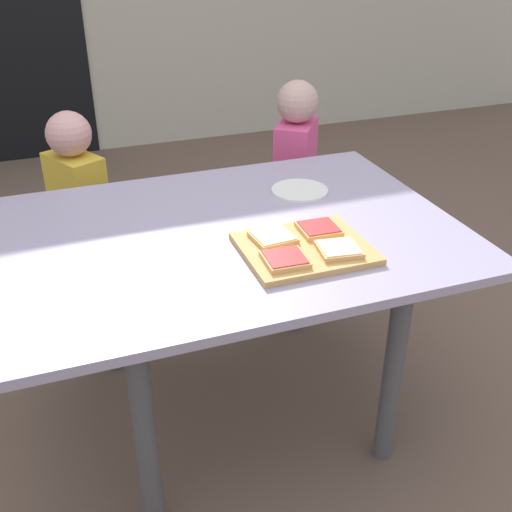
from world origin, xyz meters
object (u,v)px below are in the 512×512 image
object	(u,v)px
pizza_slice_far_right	(319,229)
child_right	(295,175)
plate_white_right	(300,191)
pizza_slice_near_left	(285,259)
pizza_slice_near_right	(339,249)
cutting_board	(304,248)
pizza_slice_far_left	(273,237)
child_left	(79,205)
dining_table	(234,255)

from	to	relation	value
pizza_slice_far_right	child_right	size ratio (longest dim) A/B	0.12
plate_white_right	pizza_slice_near_left	bearing A→B (deg)	-117.85
pizza_slice_near_right	cutting_board	bearing A→B (deg)	138.51
pizza_slice_near_right	pizza_slice_far_left	world-z (taller)	same
pizza_slice_far_left	child_left	world-z (taller)	child_left
pizza_slice_far_right	dining_table	bearing A→B (deg)	149.29
dining_table	child_right	xyz separation A→B (m)	(0.51, 0.70, -0.07)
dining_table	pizza_slice_near_right	bearing A→B (deg)	-50.36
pizza_slice_far_left	child_right	distance (m)	0.96
cutting_board	pizza_slice_near_left	world-z (taller)	pizza_slice_near_left
plate_white_right	child_left	xyz separation A→B (m)	(-0.70, 0.58, -0.20)
dining_table	pizza_slice_far_left	distance (m)	0.19
child_left	pizza_slice_far_left	bearing A→B (deg)	-62.65
pizza_slice_near_right	pizza_slice_far_left	size ratio (longest dim) A/B	1.03
plate_white_right	child_left	distance (m)	0.93
pizza_slice_near_left	child_right	bearing A→B (deg)	65.11
dining_table	plate_white_right	size ratio (longest dim) A/B	6.99
dining_table	pizza_slice_far_left	xyz separation A→B (m)	(0.07, -0.14, 0.11)
child_left	child_right	bearing A→B (deg)	-4.93
pizza_slice_near_right	pizza_slice_far_left	xyz separation A→B (m)	(-0.15, 0.13, 0.00)
cutting_board	pizza_slice_near_right	xyz separation A→B (m)	(0.07, -0.07, 0.02)
pizza_slice_near_right	dining_table	bearing A→B (deg)	129.64
plate_white_right	child_left	bearing A→B (deg)	140.31
dining_table	pizza_slice_far_left	bearing A→B (deg)	-61.40
cutting_board	pizza_slice_far_left	bearing A→B (deg)	138.55
dining_table	pizza_slice_near_right	distance (m)	0.36
pizza_slice_near_left	child_left	world-z (taller)	child_left
plate_white_right	child_right	distance (m)	0.57
cutting_board	pizza_slice_near_left	xyz separation A→B (m)	(-0.09, -0.07, 0.02)
pizza_slice_near_right	child_left	xyz separation A→B (m)	(-0.62, 1.04, -0.22)
dining_table	pizza_slice_far_right	xyz separation A→B (m)	(0.22, -0.13, 0.11)
cutting_board	child_right	bearing A→B (deg)	68.12
pizza_slice_far_left	child_right	bearing A→B (deg)	62.65
dining_table	pizza_slice_near_right	world-z (taller)	pizza_slice_near_right
dining_table	pizza_slice_near_left	world-z (taller)	pizza_slice_near_left
dining_table	child_left	size ratio (longest dim) A/B	1.51
pizza_slice_near_right	child_left	size ratio (longest dim) A/B	0.14
child_left	child_right	size ratio (longest dim) A/B	0.94
pizza_slice_far_right	cutting_board	bearing A→B (deg)	-137.86
plate_white_right	child_right	world-z (taller)	child_right
pizza_slice_far_left	cutting_board	bearing A→B (deg)	-41.45
pizza_slice_near_right	child_right	bearing A→B (deg)	73.40
cutting_board	child_right	xyz separation A→B (m)	(0.36, 0.90, -0.16)
pizza_slice_far_right	pizza_slice_far_left	bearing A→B (deg)	-177.91
cutting_board	child_left	size ratio (longest dim) A/B	0.39
pizza_slice_near_left	pizza_slice_near_right	distance (m)	0.16
pizza_slice_near_right	pizza_slice_far_right	bearing A→B (deg)	89.15
cutting_board	child_right	distance (m)	0.98
cutting_board	child_right	size ratio (longest dim) A/B	0.37
dining_table	plate_white_right	world-z (taller)	plate_white_right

